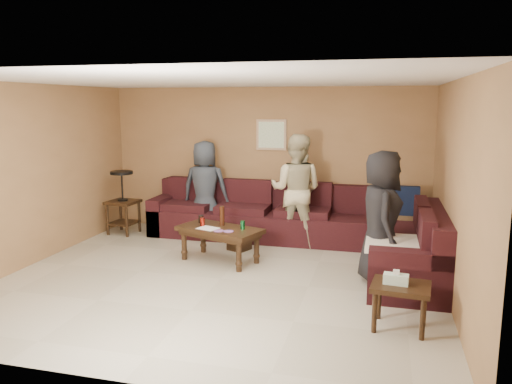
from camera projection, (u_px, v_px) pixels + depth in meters
room at (219, 150)px, 6.13m from camera, size 5.60×5.50×2.50m
sectional_sofa at (303, 230)px, 7.61m from camera, size 4.65×2.90×0.97m
coffee_table at (220, 233)px, 7.06m from camera, size 1.31×0.94×0.77m
end_table_left at (123, 201)px, 8.57m from camera, size 0.52×0.52×1.09m
side_table_right at (400, 290)px, 4.93m from camera, size 0.61×0.52×0.61m
waste_bin at (239, 239)px, 7.67m from camera, size 0.37×0.37×0.34m
wall_art at (271, 135)px, 8.46m from camera, size 0.52×0.04×0.52m
person_left at (205, 188)px, 8.46m from camera, size 0.82×0.56×1.61m
person_middle at (296, 190)px, 7.86m from camera, size 0.91×0.74×1.76m
person_right at (381, 217)px, 6.19m from camera, size 0.65×0.89×1.66m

